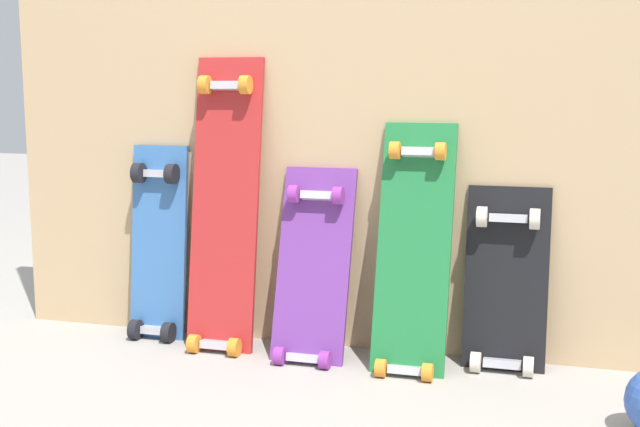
{
  "coord_description": "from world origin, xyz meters",
  "views": [
    {
      "loc": [
        0.66,
        -2.38,
        0.81
      ],
      "look_at": [
        0.0,
        -0.07,
        0.44
      ],
      "focal_mm": 46.73,
      "sensor_mm": 36.0,
      "label": 1
    }
  ],
  "objects_px": {
    "skateboard_green": "(413,260)",
    "skateboard_black": "(506,290)",
    "skateboard_blue": "(158,252)",
    "skateboard_red": "(224,215)",
    "skateboard_purple": "(312,276)"
  },
  "relations": [
    {
      "from": "skateboard_green",
      "to": "skateboard_black",
      "type": "bearing_deg",
      "value": 12.92
    },
    {
      "from": "skateboard_blue",
      "to": "skateboard_green",
      "type": "relative_size",
      "value": 0.88
    },
    {
      "from": "skateboard_blue",
      "to": "skateboard_green",
      "type": "bearing_deg",
      "value": -4.5
    },
    {
      "from": "skateboard_red",
      "to": "skateboard_purple",
      "type": "relative_size",
      "value": 1.51
    },
    {
      "from": "skateboard_red",
      "to": "skateboard_purple",
      "type": "xyz_separation_m",
      "value": [
        0.29,
        -0.02,
        -0.17
      ]
    },
    {
      "from": "skateboard_purple",
      "to": "skateboard_black",
      "type": "xyz_separation_m",
      "value": [
        0.56,
        0.05,
        -0.02
      ]
    },
    {
      "from": "skateboard_blue",
      "to": "skateboard_red",
      "type": "height_order",
      "value": "skateboard_red"
    },
    {
      "from": "skateboard_red",
      "to": "skateboard_black",
      "type": "relative_size",
      "value": 1.63
    },
    {
      "from": "skateboard_purple",
      "to": "skateboard_green",
      "type": "relative_size",
      "value": 0.82
    },
    {
      "from": "skateboard_red",
      "to": "skateboard_black",
      "type": "xyz_separation_m",
      "value": [
        0.85,
        0.03,
        -0.18
      ]
    },
    {
      "from": "skateboard_blue",
      "to": "skateboard_black",
      "type": "height_order",
      "value": "skateboard_blue"
    },
    {
      "from": "skateboard_blue",
      "to": "skateboard_black",
      "type": "xyz_separation_m",
      "value": [
        1.1,
        -0.01,
        -0.05
      ]
    },
    {
      "from": "skateboard_green",
      "to": "skateboard_red",
      "type": "bearing_deg",
      "value": 176.98
    },
    {
      "from": "skateboard_blue",
      "to": "skateboard_black",
      "type": "bearing_deg",
      "value": -0.34
    },
    {
      "from": "skateboard_red",
      "to": "skateboard_green",
      "type": "bearing_deg",
      "value": -3.02
    }
  ]
}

